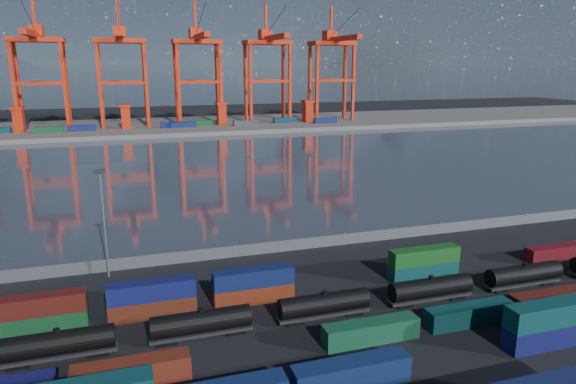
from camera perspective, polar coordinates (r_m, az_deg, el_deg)
name	(u,v)px	position (r m, az deg, el deg)	size (l,w,h in m)	color
ground	(362,327)	(65.81, 8.25, -14.68)	(700.00, 700.00, 0.00)	black
harbor_water	(215,167)	(161.79, -8.13, 2.74)	(700.00, 700.00, 0.00)	#303845
far_quay	(179,126)	(264.60, -12.05, 7.19)	(700.00, 70.00, 2.00)	#514F4C
container_row_mid	(482,312)	(70.24, 20.75, -12.40)	(141.13, 2.37, 2.52)	#47484C
container_row_north	(244,290)	(70.42, -4.91, -10.75)	(140.10, 2.23, 4.76)	navy
tanker_string	(379,296)	(69.54, 10.07, -11.36)	(120.67, 2.61, 3.74)	black
waterfront_fence	(292,245)	(89.10, 0.39, -5.92)	(160.12, 0.12, 2.20)	#595B5E
yard_light_mast	(103,218)	(80.76, -19.82, -2.73)	(1.60, 0.40, 16.60)	slate
gantry_cranes	(160,52)	(255.67, -14.04, 14.89)	(198.06, 44.27, 59.95)	red
quay_containers	(158,125)	(249.06, -14.26, 7.18)	(172.58, 10.99, 2.60)	navy
straddle_carriers	(175,114)	(253.75, -12.46, 8.43)	(140.00, 7.00, 11.10)	red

